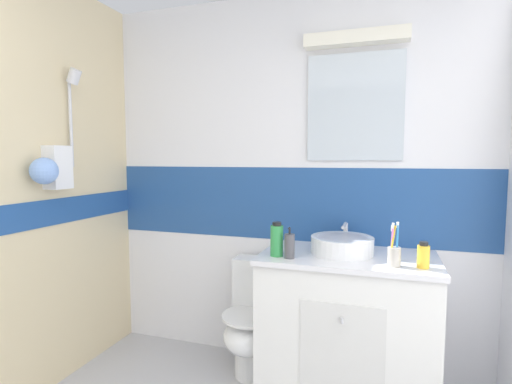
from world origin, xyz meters
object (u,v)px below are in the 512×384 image
(toilet, at_px, (255,321))
(lotion_bottle_short, at_px, (423,256))
(toothbrush_cup, at_px, (394,254))
(soap_dispenser, at_px, (289,246))
(mouthwash_bottle, at_px, (277,240))
(sink_basin, at_px, (342,244))

(toilet, relative_size, lotion_bottle_short, 5.47)
(toothbrush_cup, distance_m, soap_dispenser, 0.56)
(mouthwash_bottle, bearing_deg, toothbrush_cup, -1.63)
(sink_basin, relative_size, lotion_bottle_short, 2.99)
(toilet, relative_size, soap_dispenser, 4.18)
(toilet, relative_size, toothbrush_cup, 3.21)
(sink_basin, xyz_separation_m, toothbrush_cup, (0.29, -0.19, 0.01))
(soap_dispenser, distance_m, lotion_bottle_short, 0.70)
(soap_dispenser, bearing_deg, lotion_bottle_short, 1.88)
(toothbrush_cup, bearing_deg, soap_dispenser, -179.06)
(toilet, height_order, lotion_bottle_short, lotion_bottle_short)
(sink_basin, bearing_deg, toothbrush_cup, -34.13)
(toothbrush_cup, bearing_deg, lotion_bottle_short, 5.52)
(sink_basin, xyz_separation_m, toilet, (-0.56, 0.03, -0.55))
(toilet, bearing_deg, toothbrush_cup, -14.74)
(sink_basin, distance_m, toothbrush_cup, 0.35)
(toilet, height_order, soap_dispenser, soap_dispenser)
(toothbrush_cup, distance_m, mouthwash_bottle, 0.64)
(sink_basin, xyz_separation_m, mouthwash_bottle, (-0.35, -0.18, 0.04))
(toilet, relative_size, mouthwash_bottle, 3.79)
(lotion_bottle_short, relative_size, mouthwash_bottle, 0.69)
(sink_basin, bearing_deg, mouthwash_bottle, -153.51)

